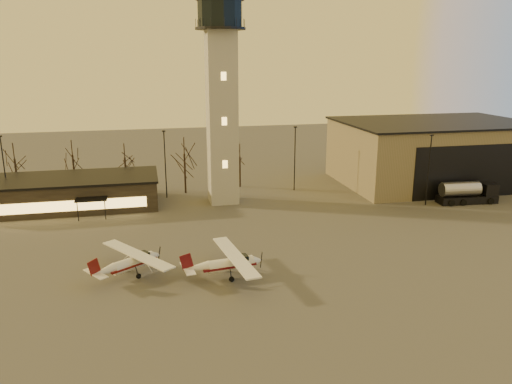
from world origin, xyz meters
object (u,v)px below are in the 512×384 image
(control_tower, at_px, (222,88))
(terminal, at_px, (66,192))
(cessna_rear, at_px, (135,264))
(fuel_truck, at_px, (467,194))
(hangar, at_px, (433,152))
(cessna_front, at_px, (232,266))

(control_tower, height_order, terminal, control_tower)
(control_tower, xyz_separation_m, terminal, (-21.99, 1.98, -14.17))
(cessna_rear, height_order, fuel_truck, fuel_truck)
(control_tower, bearing_deg, hangar, 6.31)
(control_tower, distance_m, hangar, 37.90)
(terminal, relative_size, cessna_rear, 2.73)
(cessna_front, height_order, fuel_truck, fuel_truck)
(terminal, bearing_deg, hangar, 1.97)
(hangar, height_order, fuel_truck, hangar)
(fuel_truck, bearing_deg, hangar, 86.26)
(fuel_truck, bearing_deg, control_tower, 170.34)
(control_tower, relative_size, terminal, 1.28)
(cessna_rear, bearing_deg, control_tower, 27.26)
(control_tower, height_order, cessna_rear, control_tower)
(cessna_front, relative_size, cessna_rear, 1.16)
(control_tower, xyz_separation_m, cessna_front, (-3.24, -25.60, -15.31))
(terminal, distance_m, fuel_truck, 57.26)
(cessna_rear, xyz_separation_m, fuel_truck, (46.70, 14.66, 0.27))
(cessna_rear, bearing_deg, terminal, 76.57)
(fuel_truck, bearing_deg, cessna_rear, -158.55)
(terminal, height_order, fuel_truck, terminal)
(hangar, xyz_separation_m, cessna_front, (-39.24, -29.57, -4.14))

